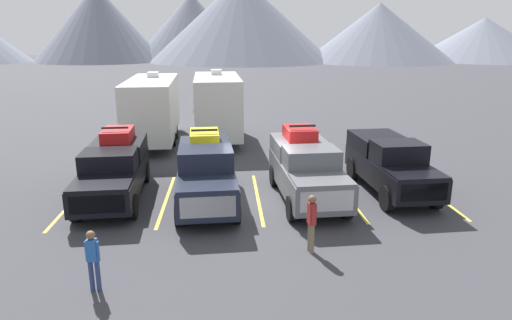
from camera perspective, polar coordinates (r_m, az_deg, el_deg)
The scene contains 15 objects.
ground_plane at distance 17.04m, azimuth 0.30°, elevation -5.10°, with size 240.00×240.00×0.00m, color #38383D.
pickup_truck_a at distance 17.95m, azimuth -17.27°, elevation -0.92°, with size 2.40×5.95×2.54m.
pickup_truck_b at distance 16.79m, azimuth -6.28°, elevation -1.29°, with size 2.38×5.95×2.53m.
pickup_truck_c at distance 17.04m, azimuth 6.24°, elevation -0.94°, with size 2.39×5.48×2.66m.
pickup_truck_d at distance 18.50m, azimuth 16.33°, elevation -0.36°, with size 2.32×5.50×2.12m.
lot_stripe_a at distance 18.24m, azimuth -21.92°, elevation -4.85°, with size 0.12×5.50×0.01m, color gold.
lot_stripe_b at distance 17.47m, azimuth -11.13°, elevation -4.86°, with size 0.12×5.50×0.01m, color gold.
lot_stripe_c at distance 17.35m, azimuth 0.22°, elevation -4.69°, with size 0.12×5.50×0.01m, color gold.
lot_stripe_d at distance 17.91m, azimuth 11.28°, elevation -4.35°, with size 0.12×5.50×0.01m, color gold.
lot_stripe_e at distance 19.08m, azimuth 21.31°, elevation -3.90°, with size 0.12×5.50×0.01m, color gold.
camper_trailer_a at distance 26.21m, azimuth -12.78°, elevation 6.46°, with size 2.80×8.80×3.86m.
camper_trailer_b at distance 26.09m, azimuth -4.84°, elevation 6.88°, with size 2.74×7.64×3.98m.
person_a at distance 12.96m, azimuth 6.95°, elevation -7.40°, with size 0.24×0.37×1.71m.
person_b at distance 11.73m, azimuth -19.69°, elevation -11.27°, with size 0.34×0.21×1.56m.
mountain_ridge at distance 103.14m, azimuth -4.79°, elevation 16.26°, with size 145.34×40.17×17.63m.
Camera 1 is at (-1.14, -15.90, 6.02)m, focal length 32.07 mm.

